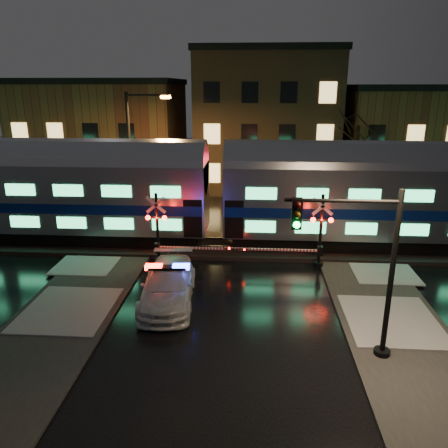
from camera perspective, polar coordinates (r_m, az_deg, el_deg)
The scene contains 13 objects.
ground at distance 20.60m, azimuth 0.79°, elevation -7.98°, with size 120.00×120.00×0.00m, color black.
ballast at distance 25.15m, azimuth 1.41°, elevation -2.82°, with size 90.00×4.20×0.24m, color black.
sidewalk_left at distance 17.07m, azimuth -23.66°, elevation -15.22°, with size 4.00×20.00×0.12m, color #2D2D2D.
sidewalk_right at distance 16.31m, azimuth 24.05°, elevation -16.92°, with size 4.00×20.00×0.12m, color #2D2D2D.
building_left at distance 43.11m, azimuth -15.36°, elevation 11.14°, with size 14.00×10.00×9.00m, color brown.
building_mid at distance 41.18m, azimuth 5.43°, elevation 13.15°, with size 12.00×11.00×11.50m, color brown.
building_right at distance 43.16m, azimuth 23.18°, elevation 10.04°, with size 12.00×10.00×8.50m, color brown.
train at distance 24.27m, azimuth -1.10°, elevation 4.48°, with size 51.00×3.12×5.92m.
police_car at distance 18.95m, azimuth -7.31°, elevation -7.91°, with size 2.58×5.47×1.71m.
crossing_signal_right at distance 22.31m, azimuth 11.56°, elevation -1.90°, with size 5.43×0.64×3.85m.
crossing_signal_left at distance 22.55m, azimuth -7.80°, elevation -1.57°, with size 5.32×0.64×3.77m.
traffic_light at distance 14.84m, azimuth 17.68°, elevation -6.09°, with size 3.82×0.69×5.91m.
streetlight at distance 28.86m, azimuth -11.64°, elevation 9.36°, with size 2.86×0.30×8.56m.
Camera 1 is at (0.97, -18.55, 8.90)m, focal length 35.00 mm.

